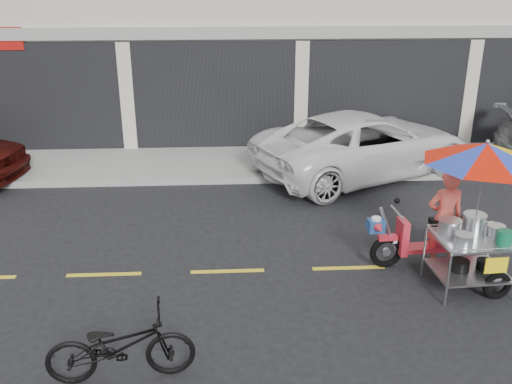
{
  "coord_description": "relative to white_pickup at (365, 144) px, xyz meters",
  "views": [
    {
      "loc": [
        -1.98,
        -8.2,
        4.65
      ],
      "look_at": [
        -1.5,
        0.6,
        1.15
      ],
      "focal_mm": 40.0,
      "sensor_mm": 36.0,
      "label": 1
    }
  ],
  "objects": [
    {
      "name": "centerline",
      "position": [
        -1.28,
        -4.54,
        -0.74
      ],
      "size": [
        42.0,
        0.1,
        0.01
      ],
      "primitive_type": "cube",
      "color": "gold",
      "rests_on": "ground"
    },
    {
      "name": "near_bicycle",
      "position": [
        -4.57,
        -7.06,
        -0.28
      ],
      "size": [
        1.81,
        0.79,
        0.92
      ],
      "primitive_type": "imported",
      "rotation": [
        0.0,
        0.0,
        1.67
      ],
      "color": "black",
      "rests_on": "ground"
    },
    {
      "name": "food_vendor_rig",
      "position": [
        0.36,
        -4.92,
        0.74
      ],
      "size": [
        2.43,
        1.92,
        2.37
      ],
      "rotation": [
        0.0,
        0.0,
        0.06
      ],
      "color": "black",
      "rests_on": "ground"
    },
    {
      "name": "white_pickup",
      "position": [
        0.0,
        0.0,
        0.0
      ],
      "size": [
        5.9,
        4.5,
        1.49
      ],
      "primitive_type": "imported",
      "rotation": [
        0.0,
        0.0,
        2.01
      ],
      "color": "white",
      "rests_on": "ground"
    },
    {
      "name": "ground",
      "position": [
        -1.28,
        -4.54,
        -0.74
      ],
      "size": [
        90.0,
        90.0,
        0.0
      ],
      "primitive_type": "plane",
      "color": "black"
    },
    {
      "name": "sidewalk",
      "position": [
        -1.28,
        0.96,
        -0.67
      ],
      "size": [
        45.0,
        3.0,
        0.15
      ],
      "primitive_type": "cube",
      "color": "gray",
      "rests_on": "ground"
    }
  ]
}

